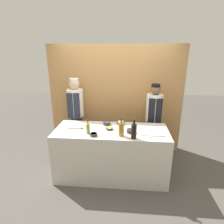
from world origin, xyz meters
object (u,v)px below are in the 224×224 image
object	(u,v)px
sauce_bowl_orange	(94,134)
chef_left	(76,114)
sauce_bowl_white	(121,123)
bottle_amber	(121,129)
bottle_oil	(88,128)
bottle_soy	(134,131)
chef_right	(153,119)
sauce_bowl_yellow	(109,128)
wooden_spoon	(78,128)
sauce_bowl_green	(107,123)
cutting_board	(152,133)
sauce_bowl_red	(131,131)

from	to	relation	value
sauce_bowl_orange	chef_left	xyz separation A→B (m)	(-0.56, 0.99, -0.01)
sauce_bowl_white	sauce_bowl_orange	size ratio (longest dim) A/B	1.17
bottle_amber	bottle_oil	distance (m)	0.56
sauce_bowl_orange	bottle_oil	size ratio (longest dim) A/B	0.49
bottle_soy	chef_right	world-z (taller)	chef_right
sauce_bowl_white	bottle_amber	bearing A→B (deg)	-87.24
sauce_bowl_yellow	wooden_spoon	bearing A→B (deg)	-178.96
sauce_bowl_green	chef_left	xyz separation A→B (m)	(-0.72, 0.49, -0.01)
sauce_bowl_green	sauce_bowl_yellow	xyz separation A→B (m)	(0.07, -0.22, -0.01)
sauce_bowl_orange	cutting_board	xyz separation A→B (m)	(0.96, 0.19, -0.02)
sauce_bowl_green	wooden_spoon	bearing A→B (deg)	-154.68
sauce_bowl_green	sauce_bowl_white	bearing A→B (deg)	10.66
sauce_bowl_white	wooden_spoon	world-z (taller)	sauce_bowl_white
bottle_amber	chef_right	distance (m)	1.16
cutting_board	wooden_spoon	size ratio (longest dim) A/B	1.34
sauce_bowl_orange	bottle_amber	distance (m)	0.46
bottle_oil	wooden_spoon	size ratio (longest dim) A/B	0.85
bottle_amber	bottle_soy	size ratio (longest dim) A/B	0.94
sauce_bowl_red	chef_left	bearing A→B (deg)	145.55
sauce_bowl_white	bottle_amber	world-z (taller)	bottle_amber
bottle_amber	bottle_oil	xyz separation A→B (m)	(-0.56, 0.03, -0.03)
bottle_oil	bottle_soy	distance (m)	0.77
sauce_bowl_green	sauce_bowl_orange	size ratio (longest dim) A/B	1.16
cutting_board	bottle_amber	world-z (taller)	bottle_amber
chef_left	bottle_oil	bearing A→B (deg)	-63.50
bottle_soy	chef_right	distance (m)	1.13
sauce_bowl_white	sauce_bowl_orange	world-z (taller)	sauce_bowl_white
bottle_amber	chef_left	xyz separation A→B (m)	(-1.01, 0.95, -0.10)
cutting_board	bottle_amber	xyz separation A→B (m)	(-0.51, -0.14, 0.11)
sauce_bowl_green	sauce_bowl_white	size ratio (longest dim) A/B	0.99
wooden_spoon	chef_right	bearing A→B (deg)	26.83
sauce_bowl_orange	bottle_amber	xyz separation A→B (m)	(0.45, 0.05, 0.10)
cutting_board	bottle_soy	world-z (taller)	bottle_soy
wooden_spoon	chef_right	world-z (taller)	chef_right
sauce_bowl_green	sauce_bowl_red	world-z (taller)	sauce_bowl_red
sauce_bowl_yellow	bottle_amber	size ratio (longest dim) A/B	0.40
sauce_bowl_white	sauce_bowl_yellow	distance (m)	0.33
sauce_bowl_green	bottle_oil	bearing A→B (deg)	-122.35
sauce_bowl_green	chef_left	world-z (taller)	chef_left
sauce_bowl_yellow	chef_left	xyz separation A→B (m)	(-0.80, 0.71, -0.00)
chef_right	bottle_oil	bearing A→B (deg)	-142.80
bottle_soy	bottle_amber	bearing A→B (deg)	159.12
sauce_bowl_orange	chef_left	size ratio (longest dim) A/B	0.07
cutting_board	chef_right	size ratio (longest dim) A/B	0.24
bottle_soy	wooden_spoon	world-z (taller)	bottle_soy
wooden_spoon	sauce_bowl_orange	bearing A→B (deg)	-39.53
sauce_bowl_yellow	bottle_soy	world-z (taller)	bottle_soy
bottle_oil	chef_right	distance (m)	1.52
chef_right	sauce_bowl_green	bearing A→B (deg)	-152.39
sauce_bowl_yellow	chef_left	distance (m)	1.07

